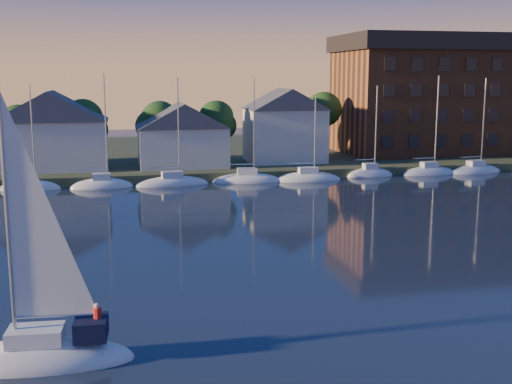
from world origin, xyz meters
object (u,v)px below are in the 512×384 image
object	(u,v)px
clubhouse_east	(285,124)
hero_sailboat	(40,351)
clubhouse_centre	(182,134)
clubhouse_west	(52,129)
condo_block	(441,94)

from	to	relation	value
clubhouse_east	hero_sailboat	bearing A→B (deg)	-114.60
clubhouse_centre	hero_sailboat	world-z (taller)	hero_sailboat
clubhouse_west	clubhouse_centre	bearing A→B (deg)	-3.58
clubhouse_west	hero_sailboat	distance (m)	55.63
hero_sailboat	clubhouse_east	bearing A→B (deg)	-110.81
clubhouse_east	condo_block	distance (m)	26.94
clubhouse_west	clubhouse_centre	world-z (taller)	clubhouse_west
hero_sailboat	clubhouse_centre	bearing A→B (deg)	-98.42
clubhouse_west	clubhouse_east	size ratio (longest dim) A/B	1.30
clubhouse_west	condo_block	bearing A→B (deg)	7.07
clubhouse_west	clubhouse_east	bearing A→B (deg)	1.91
clubhouse_centre	condo_block	xyz separation A→B (m)	(40.00, 7.95, 4.66)
clubhouse_west	clubhouse_east	world-z (taller)	clubhouse_east
clubhouse_west	hero_sailboat	xyz separation A→B (m)	(4.27, -55.20, -5.37)
condo_block	hero_sailboat	xyz separation A→B (m)	(-51.73, -62.15, -9.23)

